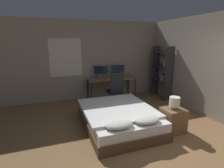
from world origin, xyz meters
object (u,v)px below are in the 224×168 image
bedside_lamp (175,102)px  computer_mouse (122,78)px  desk (111,80)px  office_chair (116,93)px  bookshelf (163,71)px  monitor_left (101,70)px  bed (119,118)px  monitor_right (118,69)px  nightstand (173,120)px  keyboard (114,79)px

bedside_lamp → computer_mouse: bearing=95.8°
bedside_lamp → computer_mouse: 2.44m
desk → office_chair: (-0.12, -0.71, -0.27)m
bookshelf → bedside_lamp: bearing=-119.6°
bedside_lamp → monitor_left: bearing=106.4°
computer_mouse → bookshelf: bookshelf is taller
bed → desk: (0.54, 2.05, 0.44)m
monitor_right → computer_mouse: bearing=-94.1°
nightstand → bookshelf: (1.21, 2.14, 0.72)m
computer_mouse → office_chair: size_ratio=0.07×
keyboard → bedside_lamp: bearing=-77.7°
bed → computer_mouse: (0.83, 1.81, 0.54)m
monitor_right → bookshelf: (1.43, -0.75, -0.01)m
bookshelf → nightstand: bearing=-119.6°
office_chair → bookshelf: size_ratio=0.55×
keyboard → bookshelf: 1.78m
desk → monitor_left: bearing=143.6°
desk → monitor_left: (-0.32, 0.24, 0.33)m
bed → bedside_lamp: bedside_lamp is taller
keyboard → office_chair: office_chair is taller
monitor_left → office_chair: 1.14m
bookshelf → keyboard: bearing=170.6°
bedside_lamp → desk: bearing=101.3°
nightstand → bedside_lamp: size_ratio=1.95×
monitor_right → bookshelf: bearing=-27.9°
bedside_lamp → keyboard: bedside_lamp is taller
desk → office_chair: size_ratio=1.66×
bedside_lamp → monitor_left: monitor_left is taller
nightstand → desk: (-0.53, 2.66, 0.40)m
monitor_left → computer_mouse: bearing=-37.7°
computer_mouse → keyboard: bearing=180.0°
nightstand → keyboard: bearing=102.3°
bedside_lamp → monitor_right: (-0.21, 2.89, 0.29)m
desk → monitor_right: (0.32, 0.24, 0.33)m
bed → keyboard: 1.97m
bedside_lamp → office_chair: size_ratio=0.27×
nightstand → bookshelf: bookshelf is taller
nightstand → desk: size_ratio=0.32×
bed → computer_mouse: size_ratio=29.28×
nightstand → keyboard: keyboard is taller
office_chair → bed: bearing=-107.7°
bed → desk: bearing=75.1°
monitor_left → keyboard: 0.61m
monitor_left → bookshelf: 2.20m
monitor_left → keyboard: (0.32, -0.47, -0.24)m
bedside_lamp → office_chair: office_chair is taller
desk → computer_mouse: size_ratio=24.01×
bed → bedside_lamp: bearing=-29.7°
desk → keyboard: 0.25m
keyboard → bookshelf: (1.75, -0.29, 0.23)m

